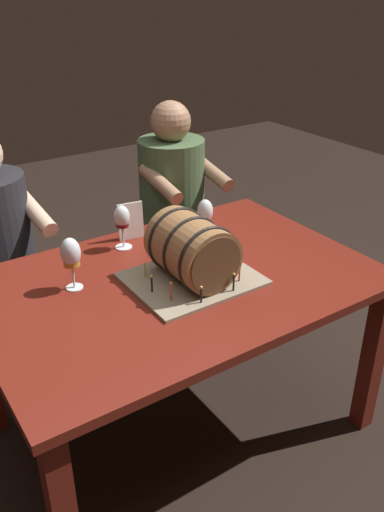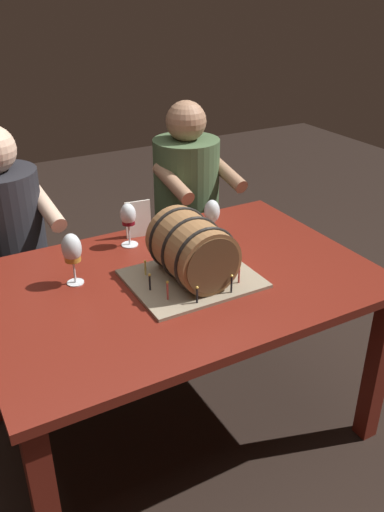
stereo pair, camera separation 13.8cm
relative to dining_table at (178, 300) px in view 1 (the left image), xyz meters
name	(u,v)px [view 1 (the left image)]	position (x,y,z in m)	size (l,w,h in m)	color
ground_plane	(180,424)	(0.00, 0.00, -0.64)	(8.00, 8.00, 0.00)	black
dining_table	(178,300)	(0.00, 0.00, 0.00)	(1.44, 0.97, 0.73)	maroon
barrel_cake	(192,252)	(0.03, -0.04, 0.21)	(0.46, 0.38, 0.25)	gray
wine_glass_empty	(205,212)	(0.28, 0.22, 0.22)	(0.07, 0.07, 0.18)	white
wine_glass_red	(122,219)	(-0.05, 0.34, 0.22)	(0.07, 0.07, 0.19)	white
wine_glass_amber	(71,255)	(-0.35, 0.15, 0.23)	(0.07, 0.07, 0.20)	white
menu_card	(131,221)	(0.02, 0.40, 0.18)	(0.11, 0.01, 0.16)	silver
person_seated_right	(173,221)	(0.47, 0.79, -0.08)	(0.39, 0.47, 1.20)	#2A3A24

